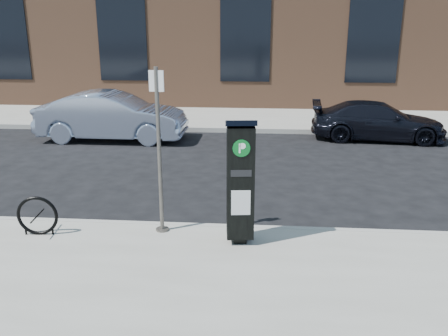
# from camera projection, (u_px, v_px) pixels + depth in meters

# --- Properties ---
(ground) EXTENTS (120.00, 120.00, 0.00)m
(ground) POSITION_uv_depth(u_px,v_px,m) (216.00, 233.00, 8.27)
(ground) COLOR black
(ground) RESTS_ON ground
(sidewalk_far) EXTENTS (60.00, 12.00, 0.15)m
(sidewalk_far) POSITION_uv_depth(u_px,v_px,m) (246.00, 102.00, 21.60)
(sidewalk_far) COLOR gray
(sidewalk_far) RESTS_ON ground
(curb_near) EXTENTS (60.00, 0.12, 0.16)m
(curb_near) POSITION_uv_depth(u_px,v_px,m) (216.00, 229.00, 8.23)
(curb_near) COLOR #9E9B93
(curb_near) RESTS_ON ground
(curb_far) EXTENTS (60.00, 0.12, 0.16)m
(curb_far) POSITION_uv_depth(u_px,v_px,m) (239.00, 130.00, 15.90)
(curb_far) COLOR #9E9B93
(curb_far) RESTS_ON ground
(building) EXTENTS (28.00, 10.05, 8.25)m
(building) POSITION_uv_depth(u_px,v_px,m) (250.00, 10.00, 23.27)
(building) COLOR brown
(building) RESTS_ON ground
(parking_kiosk) EXTENTS (0.50, 0.45, 2.01)m
(parking_kiosk) POSITION_uv_depth(u_px,v_px,m) (240.00, 180.00, 7.30)
(parking_kiosk) COLOR black
(parking_kiosk) RESTS_ON sidewalk_near
(sign_pole) EXTENTS (0.24, 0.22, 2.72)m
(sign_pole) POSITION_uv_depth(u_px,v_px,m) (159.00, 153.00, 7.62)
(sign_pole) COLOR #4F4945
(sign_pole) RESTS_ON sidewalk_near
(bike_rack) EXTENTS (0.68, 0.12, 0.67)m
(bike_rack) POSITION_uv_depth(u_px,v_px,m) (37.00, 216.00, 7.76)
(bike_rack) COLOR black
(bike_rack) RESTS_ON sidewalk_near
(car_silver) EXTENTS (4.55, 1.59, 1.50)m
(car_silver) POSITION_uv_depth(u_px,v_px,m) (112.00, 116.00, 14.70)
(car_silver) COLOR #99A7C3
(car_silver) RESTS_ON ground
(car_dark) EXTENTS (4.20, 1.98, 1.18)m
(car_dark) POSITION_uv_depth(u_px,v_px,m) (378.00, 121.00, 14.81)
(car_dark) COLOR black
(car_dark) RESTS_ON ground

